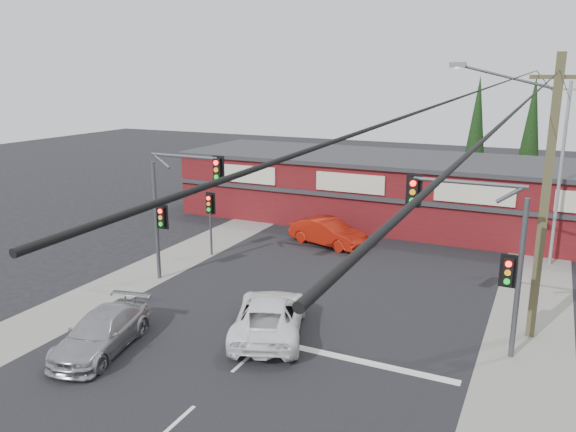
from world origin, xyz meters
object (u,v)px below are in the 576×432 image
at_px(shop_building, 385,188).
at_px(utility_pole, 542,191).
at_px(red_sedan, 328,232).
at_px(silver_suv, 101,332).
at_px(white_suv, 270,316).

distance_m(shop_building, utility_pole, 17.15).
bearing_deg(red_sedan, shop_building, 5.13).
relative_size(silver_suv, utility_pole, 0.46).
relative_size(red_sedan, utility_pole, 0.45).
distance_m(white_suv, red_sedan, 11.47).
bearing_deg(white_suv, shop_building, -107.72).
height_order(shop_building, utility_pole, utility_pole).
xyz_separation_m(silver_suv, red_sedan, (2.53, 14.87, 0.08)).
bearing_deg(red_sedan, utility_pole, -108.25).
relative_size(white_suv, shop_building, 0.19).
distance_m(white_suv, shop_building, 18.02).
xyz_separation_m(white_suv, shop_building, (-0.82, 17.94, 1.41)).
bearing_deg(shop_building, white_suv, -87.37).
distance_m(red_sedan, utility_pole, 13.75).
bearing_deg(utility_pole, silver_suv, -150.24).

